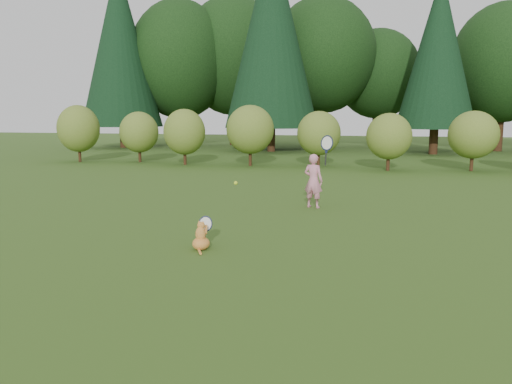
% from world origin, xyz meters
% --- Properties ---
extents(ground, '(100.00, 100.00, 0.00)m').
position_xyz_m(ground, '(0.00, 0.00, 0.00)').
color(ground, '#2C4D15').
rests_on(ground, ground).
extents(shrub_row, '(28.00, 3.00, 2.80)m').
position_xyz_m(shrub_row, '(0.00, 13.00, 1.40)').
color(shrub_row, '#596F22').
rests_on(shrub_row, ground).
extents(woodland_backdrop, '(48.00, 10.00, 15.00)m').
position_xyz_m(woodland_backdrop, '(0.00, 23.00, 7.50)').
color(woodland_backdrop, black).
rests_on(woodland_backdrop, ground).
extents(child, '(0.77, 0.50, 1.98)m').
position_xyz_m(child, '(1.03, 3.16, 0.69)').
color(child, pink).
rests_on(child, ground).
extents(cat, '(0.35, 0.70, 0.65)m').
position_xyz_m(cat, '(-0.23, -1.18, 0.25)').
color(cat, orange).
rests_on(cat, ground).
extents(tennis_ball, '(0.07, 0.07, 0.07)m').
position_xyz_m(tennis_ball, '(-0.04, 0.21, 0.95)').
color(tennis_ball, '#B3D819').
rests_on(tennis_ball, ground).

